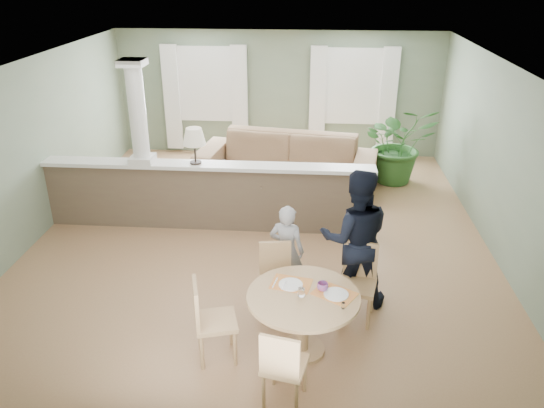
# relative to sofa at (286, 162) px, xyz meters

# --- Properties ---
(ground) EXTENTS (8.00, 8.00, 0.00)m
(ground) POSITION_rel_sofa_xyz_m (-0.27, -2.04, -0.49)
(ground) COLOR tan
(ground) RESTS_ON ground
(room_shell) EXTENTS (7.02, 8.02, 2.71)m
(room_shell) POSITION_rel_sofa_xyz_m (-0.30, -1.41, 1.32)
(room_shell) COLOR gray
(room_shell) RESTS_ON ground
(pony_wall) EXTENTS (5.32, 0.38, 2.70)m
(pony_wall) POSITION_rel_sofa_xyz_m (-1.26, -1.84, 0.21)
(pony_wall) COLOR brown
(pony_wall) RESTS_ON ground
(sofa) EXTENTS (3.55, 1.84, 0.99)m
(sofa) POSITION_rel_sofa_xyz_m (0.00, 0.00, 0.00)
(sofa) COLOR #8B6D4B
(sofa) RESTS_ON ground
(houseplant) EXTENTS (1.57, 1.41, 1.55)m
(houseplant) POSITION_rel_sofa_xyz_m (2.16, 0.44, 0.28)
(houseplant) COLOR #2B5E25
(houseplant) RESTS_ON ground
(dining_table) EXTENTS (1.23, 1.23, 0.84)m
(dining_table) POSITION_rel_sofa_xyz_m (0.45, -4.78, 0.10)
(dining_table) COLOR tan
(dining_table) RESTS_ON ground
(chair_far_boy) EXTENTS (0.46, 0.46, 0.91)m
(chair_far_boy) POSITION_rel_sofa_xyz_m (0.09, -4.04, 0.01)
(chair_far_boy) COLOR tan
(chair_far_boy) RESTS_ON ground
(chair_far_man) EXTENTS (0.51, 0.51, 0.96)m
(chair_far_man) POSITION_rel_sofa_xyz_m (1.09, -4.06, 0.04)
(chair_far_man) COLOR tan
(chair_far_man) RESTS_ON ground
(chair_near) EXTENTS (0.49, 0.49, 0.90)m
(chair_near) POSITION_rel_sofa_xyz_m (0.27, -5.60, 0.00)
(chair_near) COLOR tan
(chair_near) RESTS_ON ground
(chair_side) EXTENTS (0.54, 0.54, 0.96)m
(chair_side) POSITION_rel_sofa_xyz_m (-0.56, -4.97, 0.04)
(chair_side) COLOR tan
(chair_side) RESTS_ON ground
(child_person) EXTENTS (0.52, 0.41, 1.26)m
(child_person) POSITION_rel_sofa_xyz_m (0.21, -3.64, 0.14)
(child_person) COLOR #9B9BA0
(child_person) RESTS_ON ground
(man_person) EXTENTS (0.90, 0.72, 1.80)m
(man_person) POSITION_rel_sofa_xyz_m (1.05, -3.75, 0.41)
(man_person) COLOR black
(man_person) RESTS_ON ground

